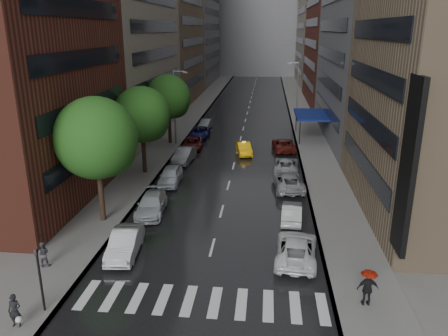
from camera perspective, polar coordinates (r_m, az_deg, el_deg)
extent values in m
plane|color=gray|center=(25.84, -2.69, -14.48)|extent=(220.00, 220.00, 0.00)
cube|color=black|center=(72.99, 2.99, 6.88)|extent=(14.00, 140.00, 0.01)
cube|color=gray|center=(73.94, -4.05, 7.05)|extent=(4.00, 140.00, 0.15)
cube|color=gray|center=(73.12, 10.10, 6.70)|extent=(4.00, 140.00, 0.15)
cube|color=silver|center=(25.74, -17.45, -15.48)|extent=(0.55, 2.80, 0.01)
cube|color=silver|center=(25.27, -14.41, -15.88)|extent=(0.55, 2.80, 0.01)
cube|color=silver|center=(24.86, -11.25, -16.25)|extent=(0.55, 2.80, 0.01)
cube|color=silver|center=(24.52, -7.98, -16.58)|extent=(0.55, 2.80, 0.01)
cube|color=silver|center=(24.26, -4.62, -16.87)|extent=(0.55, 2.80, 0.01)
cube|color=silver|center=(24.08, -1.19, -17.11)|extent=(0.55, 2.80, 0.01)
cube|color=silver|center=(23.98, 2.29, -17.29)|extent=(0.55, 2.80, 0.01)
cube|color=silver|center=(23.96, 5.80, -17.41)|extent=(0.55, 2.80, 0.01)
cube|color=silver|center=(24.02, 9.30, -17.47)|extent=(0.55, 2.80, 0.01)
cube|color=silver|center=(24.16, 12.77, -17.47)|extent=(0.55, 2.80, 0.01)
cube|color=maroon|center=(38.28, -23.80, 15.17)|extent=(8.00, 20.00, 26.00)
cube|color=gray|center=(60.53, -12.77, 20.42)|extent=(8.00, 28.00, 34.00)
cube|color=#937A5B|center=(87.59, -6.65, 15.85)|extent=(8.00, 28.00, 22.00)
cube|color=slate|center=(117.16, -3.54, 20.30)|extent=(8.00, 32.00, 38.00)
cube|color=#937A5B|center=(35.59, 26.20, 18.03)|extent=(8.00, 20.00, 30.00)
cube|color=slate|center=(58.80, 17.77, 15.24)|extent=(8.00, 28.00, 24.00)
cube|color=maroon|center=(86.50, 14.32, 20.07)|extent=(8.00, 28.00, 36.00)
cube|color=gray|center=(116.19, 12.01, 17.52)|extent=(8.00, 32.00, 28.00)
cube|color=black|center=(25.89, 22.89, 0.00)|extent=(0.30, 2.20, 10.00)
cube|color=slate|center=(139.66, 4.56, 18.64)|extent=(40.00, 14.00, 32.00)
cylinder|color=#382619|center=(33.15, -15.80, -2.69)|extent=(0.40, 0.40, 5.14)
sphere|color=#1E5116|center=(32.05, -16.37, 3.78)|extent=(5.87, 5.87, 5.87)
cylinder|color=#382619|center=(43.54, -10.44, 2.28)|extent=(0.40, 0.40, 4.74)
sphere|color=#1E5116|center=(42.75, -10.70, 6.88)|extent=(5.41, 5.41, 5.41)
cylinder|color=#382619|center=(54.50, -7.12, 5.54)|extent=(0.40, 0.40, 4.70)
sphere|color=#1E5116|center=(53.87, -7.27, 9.20)|extent=(5.37, 5.37, 5.37)
imported|color=#FCB60D|center=(49.95, 2.61, 2.57)|extent=(2.25, 4.39, 1.38)
imported|color=silver|center=(28.80, -12.80, -9.54)|extent=(2.06, 4.87, 1.56)
imported|color=#ABB1B4|center=(34.51, -9.45, -4.70)|extent=(2.43, 5.17, 1.46)
imported|color=silver|center=(40.68, -7.02, -0.99)|extent=(2.02, 4.68, 1.57)
imported|color=slate|center=(47.06, -5.24, 1.68)|extent=(2.06, 4.93, 1.58)
imported|color=#521012|center=(52.40, -4.10, 3.24)|extent=(2.49, 4.90, 1.33)
imported|color=#111351|center=(57.75, -3.17, 4.65)|extent=(2.31, 4.96, 1.38)
imported|color=slate|center=(63.06, -2.41, 5.76)|extent=(1.79, 4.18, 1.34)
imported|color=white|center=(27.91, 9.42, -10.35)|extent=(2.90, 5.51, 1.48)
imported|color=silver|center=(33.13, 8.84, -5.74)|extent=(1.71, 4.24, 1.37)
imported|color=#9B9BA0|center=(39.42, 8.37, -1.72)|extent=(3.03, 5.63, 1.50)
imported|color=#9A9B9F|center=(44.20, 8.11, 0.40)|extent=(2.68, 5.29, 1.43)
imported|color=#521610|center=(51.80, 7.80, 3.03)|extent=(2.92, 5.50, 1.47)
imported|color=black|center=(23.95, -25.66, -16.46)|extent=(0.65, 0.46, 1.70)
sphere|color=white|center=(24.00, -25.22, -17.46)|extent=(0.32, 0.32, 0.32)
imported|color=#48474C|center=(28.65, -22.56, -10.33)|extent=(0.88, 0.76, 1.58)
imported|color=black|center=(28.28, -22.77, -8.79)|extent=(0.96, 0.98, 0.88)
imported|color=black|center=(24.28, 18.26, -14.74)|extent=(1.13, 0.53, 1.88)
imported|color=#B8220E|center=(23.92, 18.42, -13.30)|extent=(0.82, 0.82, 0.72)
cylinder|color=black|center=(24.17, -22.81, -13.63)|extent=(0.12, 0.12, 3.20)
imported|color=black|center=(23.50, -23.22, -10.69)|extent=(0.18, 0.15, 0.90)
cylinder|color=gray|center=(53.57, -6.45, 7.85)|extent=(0.18, 0.18, 9.00)
cube|color=gray|center=(52.74, -5.09, 12.35)|extent=(0.50, 0.22, 0.16)
cylinder|color=gray|center=(67.37, 9.57, 9.75)|extent=(0.18, 0.18, 9.00)
cube|color=gray|center=(66.85, 8.53, 13.36)|extent=(0.50, 0.22, 0.16)
cube|color=navy|center=(57.87, 11.29, 6.85)|extent=(4.00, 8.00, 0.25)
cylinder|color=black|center=(54.33, 9.87, 4.61)|extent=(0.12, 0.12, 3.00)
cylinder|color=black|center=(61.74, 9.41, 6.21)|extent=(0.12, 0.12, 3.00)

